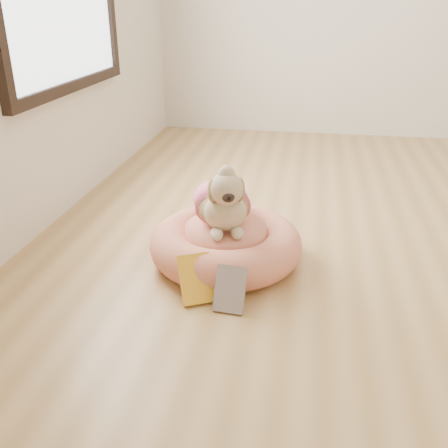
% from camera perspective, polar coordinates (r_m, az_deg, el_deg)
% --- Properties ---
extents(floor, '(4.50, 4.50, 0.00)m').
position_cam_1_polar(floor, '(2.60, 23.50, -3.12)').
color(floor, '#AB7F47').
rests_on(floor, ground).
extents(pet_bed, '(0.69, 0.69, 0.18)m').
position_cam_1_polar(pet_bed, '(2.29, 0.22, -2.32)').
color(pet_bed, '#DE7757').
rests_on(pet_bed, floor).
extents(dog, '(0.42, 0.51, 0.32)m').
position_cam_1_polar(dog, '(2.20, -0.13, 3.79)').
color(dog, brown).
rests_on(dog, pet_bed).
extents(book_yellow, '(0.18, 0.18, 0.18)m').
position_cam_1_polar(book_yellow, '(2.01, -3.17, -6.27)').
color(book_yellow, '#FFFB1A').
rests_on(book_yellow, floor).
extents(book_white, '(0.13, 0.11, 0.17)m').
position_cam_1_polar(book_white, '(1.95, 0.70, -7.44)').
color(book_white, white).
rests_on(book_white, floor).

